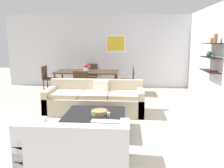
{
  "coord_description": "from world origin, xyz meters",
  "views": [
    {
      "loc": [
        0.78,
        -5.15,
        1.8
      ],
      "look_at": [
        0.39,
        0.2,
        0.75
      ],
      "focal_mm": 36.71,
      "sensor_mm": 36.0,
      "label": 1
    }
  ],
  "objects_px": {
    "loveseat_white": "(78,149)",
    "dining_chair_right_near": "(130,80)",
    "decorative_bowl": "(99,112)",
    "wine_glass_foot": "(84,70)",
    "wine_glass_head": "(89,66)",
    "coffee_table": "(95,123)",
    "centerpiece_vase": "(87,67)",
    "dining_chair_right_far": "(130,78)",
    "sofa_beige": "(95,101)",
    "candle_jar": "(108,114)",
    "dining_table": "(87,73)",
    "dining_chair_head": "(91,74)",
    "dining_chair_left_far": "(48,77)",
    "wine_glass_left_far": "(66,68)",
    "dining_chair_foot": "(82,83)"
  },
  "relations": [
    {
      "from": "decorative_bowl",
      "to": "dining_chair_right_far",
      "type": "distance_m",
      "value": 3.62
    },
    {
      "from": "dining_chair_foot",
      "to": "centerpiece_vase",
      "type": "bearing_deg",
      "value": 90.04
    },
    {
      "from": "decorative_bowl",
      "to": "dining_chair_head",
      "type": "distance_m",
      "value": 4.34
    },
    {
      "from": "wine_glass_left_far",
      "to": "decorative_bowl",
      "type": "bearing_deg",
      "value": -65.34
    },
    {
      "from": "dining_table",
      "to": "loveseat_white",
      "type": "bearing_deg",
      "value": -81.3
    },
    {
      "from": "candle_jar",
      "to": "coffee_table",
      "type": "bearing_deg",
      "value": 158.31
    },
    {
      "from": "loveseat_white",
      "to": "sofa_beige",
      "type": "bearing_deg",
      "value": 93.02
    },
    {
      "from": "sofa_beige",
      "to": "dining_chair_right_near",
      "type": "bearing_deg",
      "value": 64.73
    },
    {
      "from": "dining_chair_left_far",
      "to": "candle_jar",
      "type": "bearing_deg",
      "value": -55.86
    },
    {
      "from": "decorative_bowl",
      "to": "dining_chair_left_far",
      "type": "xyz_separation_m",
      "value": [
        -2.29,
        3.57,
        0.08
      ]
    },
    {
      "from": "centerpiece_vase",
      "to": "dining_chair_head",
      "type": "bearing_deg",
      "value": 89.96
    },
    {
      "from": "decorative_bowl",
      "to": "wine_glass_foot",
      "type": "relative_size",
      "value": 2.1
    },
    {
      "from": "coffee_table",
      "to": "dining_chair_head",
      "type": "xyz_separation_m",
      "value": [
        -0.76,
        4.22,
        0.31
      ]
    },
    {
      "from": "coffee_table",
      "to": "loveseat_white",
      "type": "bearing_deg",
      "value": -92.02
    },
    {
      "from": "loveseat_white",
      "to": "dining_chair_right_far",
      "type": "relative_size",
      "value": 1.64
    },
    {
      "from": "wine_glass_foot",
      "to": "wine_glass_head",
      "type": "height_order",
      "value": "wine_glass_head"
    },
    {
      "from": "dining_chair_head",
      "to": "dining_chair_right_far",
      "type": "bearing_deg",
      "value": -25.2
    },
    {
      "from": "wine_glass_left_far",
      "to": "coffee_table",
      "type": "bearing_deg",
      "value": -66.41
    },
    {
      "from": "sofa_beige",
      "to": "candle_jar",
      "type": "distance_m",
      "value": 1.45
    },
    {
      "from": "decorative_bowl",
      "to": "dining_chair_right_near",
      "type": "xyz_separation_m",
      "value": [
        0.59,
        3.13,
        0.08
      ]
    },
    {
      "from": "dining_chair_left_far",
      "to": "wine_glass_left_far",
      "type": "bearing_deg",
      "value": -8.17
    },
    {
      "from": "dining_chair_right_near",
      "to": "dining_chair_head",
      "type": "distance_m",
      "value": 1.83
    },
    {
      "from": "dining_chair_right_far",
      "to": "wine_glass_head",
      "type": "height_order",
      "value": "wine_glass_head"
    },
    {
      "from": "sofa_beige",
      "to": "coffee_table",
      "type": "height_order",
      "value": "sofa_beige"
    },
    {
      "from": "candle_jar",
      "to": "dining_chair_right_near",
      "type": "bearing_deg",
      "value": 82.72
    },
    {
      "from": "loveseat_white",
      "to": "decorative_bowl",
      "type": "distance_m",
      "value": 1.3
    },
    {
      "from": "dining_table",
      "to": "wine_glass_foot",
      "type": "xyz_separation_m",
      "value": [
        -0.0,
        -0.43,
        0.17
      ]
    },
    {
      "from": "dining_chair_right_far",
      "to": "dining_chair_head",
      "type": "xyz_separation_m",
      "value": [
        -1.44,
        0.68,
        0.0
      ]
    },
    {
      "from": "sofa_beige",
      "to": "wine_glass_left_far",
      "type": "distance_m",
      "value": 2.61
    },
    {
      "from": "dining_chair_left_far",
      "to": "centerpiece_vase",
      "type": "xyz_separation_m",
      "value": [
        1.44,
        -0.24,
        0.4
      ]
    },
    {
      "from": "wine_glass_left_far",
      "to": "wine_glass_foot",
      "type": "bearing_deg",
      "value": -36.72
    },
    {
      "from": "loveseat_white",
      "to": "dining_table",
      "type": "relative_size",
      "value": 0.7
    },
    {
      "from": "sofa_beige",
      "to": "candle_jar",
      "type": "xyz_separation_m",
      "value": [
        0.46,
        -1.37,
        0.12
      ]
    },
    {
      "from": "candle_jar",
      "to": "sofa_beige",
      "type": "bearing_deg",
      "value": 108.54
    },
    {
      "from": "coffee_table",
      "to": "dining_chair_foot",
      "type": "bearing_deg",
      "value": 107.39
    },
    {
      "from": "coffee_table",
      "to": "centerpiece_vase",
      "type": "distance_m",
      "value": 3.46
    },
    {
      "from": "dining_table",
      "to": "wine_glass_head",
      "type": "distance_m",
      "value": 0.47
    },
    {
      "from": "dining_chair_left_far",
      "to": "dining_chair_head",
      "type": "bearing_deg",
      "value": 25.2
    },
    {
      "from": "dining_table",
      "to": "wine_glass_left_far",
      "type": "distance_m",
      "value": 0.77
    },
    {
      "from": "loveseat_white",
      "to": "dining_table",
      "type": "bearing_deg",
      "value": 98.7
    },
    {
      "from": "sofa_beige",
      "to": "dining_chair_left_far",
      "type": "distance_m",
      "value": 3.05
    },
    {
      "from": "decorative_bowl",
      "to": "centerpiece_vase",
      "type": "xyz_separation_m",
      "value": [
        -0.85,
        3.34,
        0.48
      ]
    },
    {
      "from": "coffee_table",
      "to": "wine_glass_foot",
      "type": "height_order",
      "value": "wine_glass_foot"
    },
    {
      "from": "candle_jar",
      "to": "dining_chair_foot",
      "type": "bearing_deg",
      "value": 112.23
    },
    {
      "from": "coffee_table",
      "to": "candle_jar",
      "type": "bearing_deg",
      "value": -21.69
    },
    {
      "from": "candle_jar",
      "to": "dining_chair_right_near",
      "type": "height_order",
      "value": "dining_chair_right_near"
    },
    {
      "from": "loveseat_white",
      "to": "dining_chair_right_near",
      "type": "bearing_deg",
      "value": 80.6
    },
    {
      "from": "loveseat_white",
      "to": "wine_glass_left_far",
      "type": "relative_size",
      "value": 10.1
    },
    {
      "from": "sofa_beige",
      "to": "dining_chair_head",
      "type": "relative_size",
      "value": 2.72
    },
    {
      "from": "dining_chair_left_far",
      "to": "wine_glass_head",
      "type": "xyz_separation_m",
      "value": [
        1.44,
        0.21,
        0.36
      ]
    }
  ]
}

